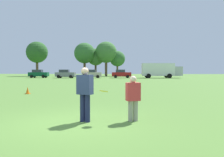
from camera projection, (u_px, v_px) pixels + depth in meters
ground_plane at (76, 123)px, 7.07m from camera, size 195.16×195.16×0.00m
player_thrower at (85, 91)px, 7.19m from camera, size 0.54×0.42×1.73m
player_defender at (133, 96)px, 7.31m from camera, size 0.50×0.36×1.46m
frisbee at (104, 91)px, 7.03m from camera, size 0.28×0.27×0.10m
traffic_cone at (28, 91)px, 15.85m from camera, size 0.32×0.32×0.48m
parked_car_near_left at (38, 74)px, 50.55m from camera, size 4.30×2.42×1.82m
parked_car_mid_left at (65, 74)px, 49.06m from camera, size 4.30×2.42×1.82m
parked_car_center at (92, 74)px, 49.47m from camera, size 4.30×2.42×1.82m
parked_car_mid_right at (121, 74)px, 49.57m from camera, size 4.30×2.42×1.82m
box_truck at (161, 70)px, 49.28m from camera, size 8.63×3.35×3.18m
tree_west_oak at (37, 52)px, 65.26m from camera, size 6.11×6.11×9.93m
tree_west_maple at (85, 53)px, 63.78m from camera, size 5.80×5.80×9.42m
tree_center_elm at (96, 57)px, 65.88m from camera, size 4.93×4.93×8.01m
tree_east_birch at (106, 52)px, 64.24m from camera, size 6.04×6.04×9.81m
tree_east_oak at (117, 59)px, 65.40m from camera, size 4.46×4.46×7.25m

